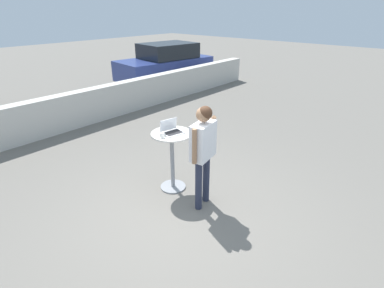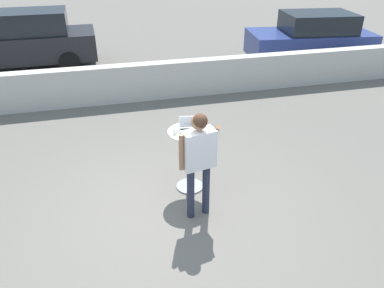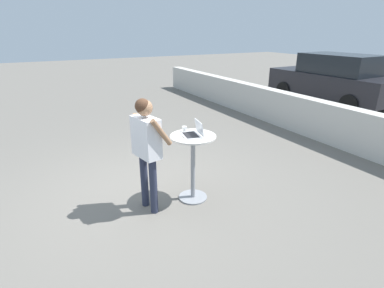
{
  "view_description": "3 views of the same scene",
  "coord_description": "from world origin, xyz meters",
  "px_view_note": "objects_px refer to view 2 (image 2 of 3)",
  "views": [
    {
      "loc": [
        -2.72,
        -2.61,
        2.95
      ],
      "look_at": [
        0.54,
        0.25,
        0.96
      ],
      "focal_mm": 28.0,
      "sensor_mm": 36.0,
      "label": 1
    },
    {
      "loc": [
        -0.74,
        -4.35,
        3.7
      ],
      "look_at": [
        0.43,
        0.27,
        1.04
      ],
      "focal_mm": 35.0,
      "sensor_mm": 36.0,
      "label": 2
    },
    {
      "loc": [
        4.15,
        -1.34,
        2.52
      ],
      "look_at": [
        0.72,
        0.52,
        1.02
      ],
      "focal_mm": 28.0,
      "sensor_mm": 36.0,
      "label": 3
    }
  ],
  "objects_px": {
    "cafe_table": "(190,152)",
    "parked_car_further_down": "(23,40)",
    "coffee_mug": "(175,131)",
    "parked_car_near_street": "(311,39)",
    "laptop": "(190,128)",
    "standing_person": "(199,153)"
  },
  "relations": [
    {
      "from": "cafe_table",
      "to": "parked_car_near_street",
      "type": "height_order",
      "value": "parked_car_near_street"
    },
    {
      "from": "cafe_table",
      "to": "coffee_mug",
      "type": "xyz_separation_m",
      "value": [
        -0.23,
        -0.02,
        0.41
      ]
    },
    {
      "from": "cafe_table",
      "to": "coffee_mug",
      "type": "distance_m",
      "value": 0.47
    },
    {
      "from": "coffee_mug",
      "to": "parked_car_near_street",
      "type": "bearing_deg",
      "value": 45.51
    },
    {
      "from": "standing_person",
      "to": "parked_car_further_down",
      "type": "distance_m",
      "value": 8.99
    },
    {
      "from": "laptop",
      "to": "parked_car_near_street",
      "type": "relative_size",
      "value": 0.09
    },
    {
      "from": "laptop",
      "to": "coffee_mug",
      "type": "bearing_deg",
      "value": -173.36
    },
    {
      "from": "standing_person",
      "to": "laptop",
      "type": "bearing_deg",
      "value": 85.71
    },
    {
      "from": "coffee_mug",
      "to": "laptop",
      "type": "bearing_deg",
      "value": 6.64
    },
    {
      "from": "laptop",
      "to": "coffee_mug",
      "type": "xyz_separation_m",
      "value": [
        -0.24,
        -0.03,
        -0.01
      ]
    },
    {
      "from": "laptop",
      "to": "standing_person",
      "type": "relative_size",
      "value": 0.22
    },
    {
      "from": "cafe_table",
      "to": "coffee_mug",
      "type": "height_order",
      "value": "coffee_mug"
    },
    {
      "from": "parked_car_near_street",
      "to": "parked_car_further_down",
      "type": "distance_m",
      "value": 9.05
    },
    {
      "from": "parked_car_near_street",
      "to": "parked_car_further_down",
      "type": "bearing_deg",
      "value": 167.91
    },
    {
      "from": "coffee_mug",
      "to": "parked_car_further_down",
      "type": "height_order",
      "value": "parked_car_further_down"
    },
    {
      "from": "standing_person",
      "to": "parked_car_near_street",
      "type": "xyz_separation_m",
      "value": [
        5.45,
        6.42,
        -0.25
      ]
    },
    {
      "from": "laptop",
      "to": "parked_car_further_down",
      "type": "distance_m",
      "value": 8.35
    },
    {
      "from": "cafe_table",
      "to": "parked_car_further_down",
      "type": "distance_m",
      "value": 8.35
    },
    {
      "from": "coffee_mug",
      "to": "cafe_table",
      "type": "bearing_deg",
      "value": 5.83
    },
    {
      "from": "standing_person",
      "to": "parked_car_further_down",
      "type": "xyz_separation_m",
      "value": [
        -3.4,
        8.32,
        -0.21
      ]
    },
    {
      "from": "cafe_table",
      "to": "standing_person",
      "type": "bearing_deg",
      "value": -93.67
    },
    {
      "from": "cafe_table",
      "to": "parked_car_further_down",
      "type": "bearing_deg",
      "value": 114.41
    }
  ]
}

